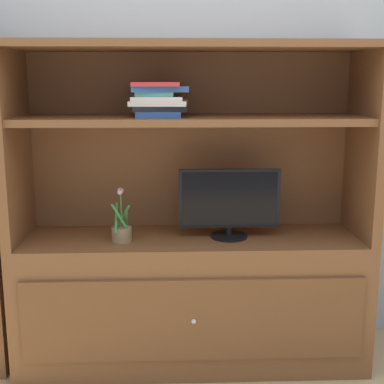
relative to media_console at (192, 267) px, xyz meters
name	(u,v)px	position (x,y,z in m)	size (l,w,h in m)	color
painted_rear_wall	(189,99)	(0.00, 0.34, 0.87)	(6.00, 0.10, 2.80)	#9EA8B2
media_console	(192,267)	(0.00, 0.00, 0.00)	(1.83, 0.54, 1.68)	brown
tv_monitor	(229,202)	(0.19, -0.03, 0.36)	(0.52, 0.19, 0.36)	black
potted_plant	(122,231)	(-0.36, -0.07, 0.22)	(0.10, 0.12, 0.28)	#8C7251
magazine_stack	(158,99)	(-0.16, -0.01, 0.88)	(0.29, 0.35, 0.17)	#2D519E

